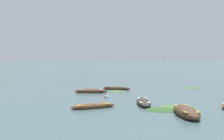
# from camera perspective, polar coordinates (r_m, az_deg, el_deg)

# --- Properties ---
(ground_plane) EXTENTS (6000.00, 6000.00, 0.00)m
(ground_plane) POSITION_cam_1_polar(r_m,az_deg,el_deg) (1506.37, -0.85, 2.11)
(ground_plane) COLOR #476066
(mountain_2) EXTENTS (569.98, 569.98, 189.25)m
(mountain_2) POSITION_cam_1_polar(r_m,az_deg,el_deg) (2283.43, -5.48, 4.52)
(mountain_2) COLOR slate
(mountain_2) RESTS_ON ground
(mountain_3) EXTENTS (798.98, 798.98, 242.28)m
(mountain_3) POSITION_cam_1_polar(r_m,az_deg,el_deg) (2292.37, 13.45, 5.12)
(mountain_3) COLOR slate
(mountain_3) RESTS_ON ground
(rowboat_0) EXTENTS (1.27, 3.79, 0.72)m
(rowboat_0) POSITION_cam_1_polar(r_m,az_deg,el_deg) (17.00, 15.96, -8.82)
(rowboat_0) COLOR #4C3323
(rowboat_0) RESTS_ON ground
(rowboat_1) EXTENTS (3.36, 1.12, 0.52)m
(rowboat_1) POSITION_cam_1_polar(r_m,az_deg,el_deg) (27.63, -4.69, -4.61)
(rowboat_1) COLOR brown
(rowboat_1) RESTS_ON ground
(rowboat_2) EXTENTS (1.20, 3.89, 0.51)m
(rowboat_2) POSITION_cam_1_polar(r_m,az_deg,el_deg) (20.56, 6.94, -7.00)
(rowboat_2) COLOR #2D2826
(rowboat_2) RESTS_ON ground
(rowboat_5) EXTENTS (3.39, 2.08, 0.42)m
(rowboat_5) POSITION_cam_1_polar(r_m,az_deg,el_deg) (18.87, -4.14, -7.92)
(rowboat_5) COLOR brown
(rowboat_5) RESTS_ON ground
(rowboat_6) EXTENTS (3.40, 1.77, 0.47)m
(rowboat_6) POSITION_cam_1_polar(r_m,az_deg,el_deg) (30.25, 0.99, -4.04)
(rowboat_6) COLOR brown
(rowboat_6) RESTS_ON ground
(mooring_buoy) EXTENTS (0.38, 0.38, 1.15)m
(mooring_buoy) POSITION_cam_1_polar(r_m,az_deg,el_deg) (23.73, -1.29, -5.89)
(mooring_buoy) COLOR silver
(mooring_buoy) RESTS_ON ground
(weed_patch_0) EXTENTS (3.00, 2.32, 0.14)m
(weed_patch_0) POSITION_cam_1_polar(r_m,az_deg,el_deg) (19.74, 14.41, -7.92)
(weed_patch_0) COLOR #477033
(weed_patch_0) RESTS_ON ground
(weed_patch_1) EXTENTS (2.40, 2.21, 0.14)m
(weed_patch_1) POSITION_cam_1_polar(r_m,az_deg,el_deg) (18.49, 10.96, -8.58)
(weed_patch_1) COLOR #2D5628
(weed_patch_1) RESTS_ON ground
(weed_patch_3) EXTENTS (2.65, 2.17, 0.14)m
(weed_patch_3) POSITION_cam_1_polar(r_m,az_deg,el_deg) (28.61, 1.02, -4.70)
(weed_patch_3) COLOR #477033
(weed_patch_3) RESTS_ON ground
(weed_patch_4) EXTENTS (3.15, 3.06, 0.14)m
(weed_patch_4) POSITION_cam_1_polar(r_m,az_deg,el_deg) (33.75, 17.28, -3.74)
(weed_patch_4) COLOR #38662D
(weed_patch_4) RESTS_ON ground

